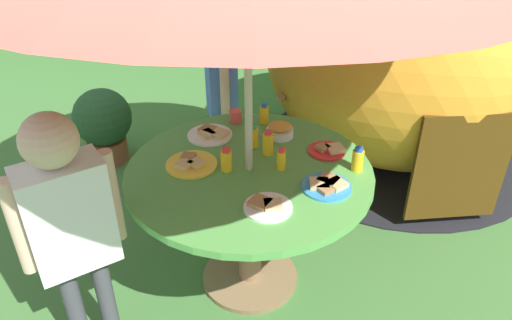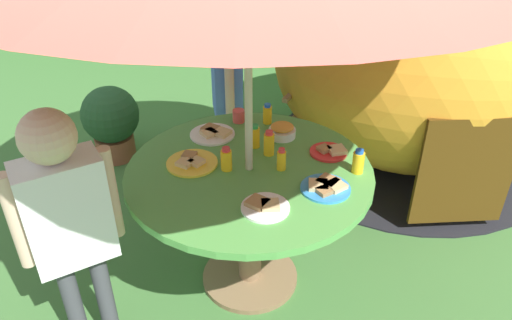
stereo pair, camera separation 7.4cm
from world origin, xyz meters
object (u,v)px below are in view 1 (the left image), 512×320
(plate_front_edge, at_px, (328,150))
(dome_tent, at_px, (410,54))
(snack_bowl, at_px, (280,130))
(child_in_white_shirt, at_px, (68,216))
(plate_far_right, at_px, (191,164))
(wooden_chair, at_px, (330,105))
(potted_plant, at_px, (103,123))
(cup_near, at_px, (235,116))
(juice_bottle_near_left, at_px, (226,160))
(juice_bottle_center_back, at_px, (281,159))
(plate_mid_right, at_px, (211,134))
(juice_bottle_near_right, at_px, (264,114))
(juice_bottle_spot_a, at_px, (253,137))
(garden_table, at_px, (249,194))
(child_in_blue_shirt, at_px, (221,82))
(juice_bottle_far_left, at_px, (268,143))
(juice_bottle_center_front, at_px, (358,160))
(plate_back_edge, at_px, (267,206))
(plate_mid_left, at_px, (327,185))

(plate_front_edge, bearing_deg, dome_tent, 69.14)
(snack_bowl, height_order, plate_front_edge, snack_bowl)
(child_in_white_shirt, height_order, plate_far_right, child_in_white_shirt)
(wooden_chair, distance_m, potted_plant, 1.68)
(wooden_chair, bearing_deg, cup_near, -108.59)
(juice_bottle_near_left, distance_m, juice_bottle_center_back, 0.26)
(potted_plant, relative_size, plate_mid_right, 2.39)
(plate_mid_right, xyz_separation_m, cup_near, (0.10, 0.18, 0.02))
(snack_bowl, height_order, juice_bottle_near_left, juice_bottle_near_left)
(juice_bottle_near_right, bearing_deg, juice_bottle_spot_a, -93.49)
(child_in_white_shirt, distance_m, plate_far_right, 0.65)
(garden_table, height_order, plate_mid_right, plate_mid_right)
(child_in_blue_shirt, xyz_separation_m, juice_bottle_near_left, (0.24, -0.94, 0.02))
(snack_bowl, distance_m, juice_bottle_near_right, 0.18)
(child_in_white_shirt, bearing_deg, plate_front_edge, -3.74)
(dome_tent, xyz_separation_m, plate_far_right, (-1.18, -1.62, -0.05))
(dome_tent, distance_m, cup_near, 1.55)
(child_in_white_shirt, relative_size, plate_mid_right, 5.21)
(plate_far_right, bearing_deg, snack_bowl, 42.65)
(wooden_chair, distance_m, plate_front_edge, 1.01)
(juice_bottle_near_right, distance_m, juice_bottle_far_left, 0.34)
(plate_front_edge, bearing_deg, juice_bottle_center_front, -45.96)
(plate_mid_right, height_order, juice_bottle_near_right, juice_bottle_near_right)
(snack_bowl, height_order, plate_far_right, snack_bowl)
(juice_bottle_near_left, bearing_deg, garden_table, 15.01)
(garden_table, relative_size, plate_far_right, 4.76)
(wooden_chair, relative_size, plate_back_edge, 4.40)
(juice_bottle_near_left, bearing_deg, juice_bottle_center_front, 9.51)
(child_in_blue_shirt, bearing_deg, plate_back_edge, 0.86)
(potted_plant, distance_m, juice_bottle_center_back, 1.85)
(plate_mid_right, xyz_separation_m, juice_bottle_near_left, (0.16, -0.31, 0.05))
(snack_bowl, distance_m, juice_bottle_far_left, 0.20)
(snack_bowl, xyz_separation_m, juice_bottle_far_left, (-0.04, -0.19, 0.03))
(garden_table, bearing_deg, plate_far_right, -176.61)
(plate_far_right, relative_size, juice_bottle_near_right, 2.14)
(potted_plant, distance_m, juice_bottle_far_left, 1.72)
(wooden_chair, relative_size, juice_bottle_center_back, 8.13)
(wooden_chair, xyz_separation_m, plate_mid_left, (0.02, -1.30, 0.22))
(child_in_blue_shirt, height_order, child_in_white_shirt, child_in_white_shirt)
(juice_bottle_spot_a, bearing_deg, cup_near, 119.78)
(plate_front_edge, xyz_separation_m, juice_bottle_center_back, (-0.22, -0.20, 0.04))
(plate_back_edge, bearing_deg, child_in_white_shirt, -160.20)
(child_in_blue_shirt, height_order, plate_mid_right, child_in_blue_shirt)
(plate_mid_right, height_order, plate_far_right, same)
(juice_bottle_center_front, xyz_separation_m, cup_near, (-0.68, 0.39, -0.02))
(plate_mid_left, bearing_deg, plate_front_edge, 91.35)
(juice_bottle_center_back, bearing_deg, plate_back_edge, -93.60)
(plate_mid_right, bearing_deg, plate_front_edge, -5.59)
(child_in_white_shirt, bearing_deg, cup_near, 23.65)
(child_in_blue_shirt, distance_m, plate_front_edge, 1.00)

